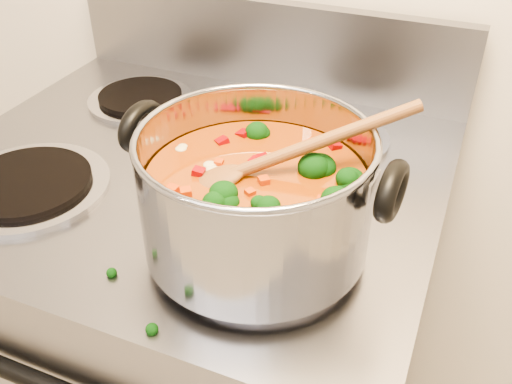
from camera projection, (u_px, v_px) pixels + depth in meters
electric_range at (205, 355)px, 1.13m from camera, size 0.75×0.68×1.08m
stockpot at (256, 196)px, 0.65m from camera, size 0.32×0.27×0.16m
wooden_spoon at (268, 161)px, 0.63m from camera, size 0.24×0.17×0.10m
cooktop_crumbs at (399, 244)px, 0.70m from camera, size 0.04×0.04×0.01m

